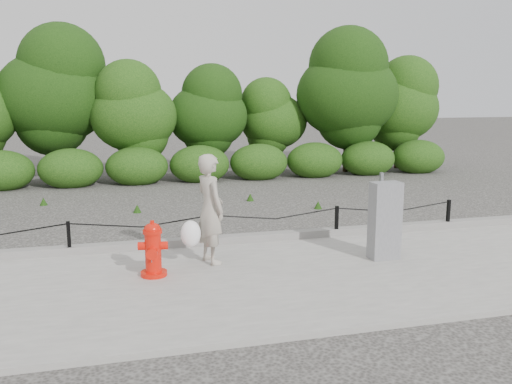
{
  "coord_description": "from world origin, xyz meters",
  "views": [
    {
      "loc": [
        -1.66,
        -9.62,
        2.88
      ],
      "look_at": [
        0.91,
        0.2,
        1.0
      ],
      "focal_mm": 38.0,
      "sensor_mm": 36.0,
      "label": 1
    }
  ],
  "objects": [
    {
      "name": "ground",
      "position": [
        0.0,
        0.0,
        0.0
      ],
      "size": [
        90.0,
        90.0,
        0.0
      ],
      "primitive_type": "plane",
      "color": "#2D2B28",
      "rests_on": "ground"
    },
    {
      "name": "sidewalk",
      "position": [
        0.0,
        -2.0,
        0.04
      ],
      "size": [
        14.0,
        4.0,
        0.08
      ],
      "primitive_type": "cube",
      "color": "gray",
      "rests_on": "ground"
    },
    {
      "name": "curb",
      "position": [
        0.0,
        0.05,
        0.15
      ],
      "size": [
        14.0,
        0.22,
        0.14
      ],
      "primitive_type": "cube",
      "color": "slate",
      "rests_on": "sidewalk"
    },
    {
      "name": "chain_barrier",
      "position": [
        0.0,
        0.0,
        0.46
      ],
      "size": [
        10.06,
        0.06,
        0.6
      ],
      "color": "black",
      "rests_on": "sidewalk"
    },
    {
      "name": "treeline",
      "position": [
        0.25,
        8.93,
        2.62
      ],
      "size": [
        20.39,
        4.0,
        5.04
      ],
      "color": "black",
      "rests_on": "ground"
    },
    {
      "name": "fire_hydrant",
      "position": [
        -1.16,
        -1.48,
        0.5
      ],
      "size": [
        0.47,
        0.49,
        0.87
      ],
      "rotation": [
        0.0,
        0.0,
        -0.16
      ],
      "color": "red",
      "rests_on": "sidewalk"
    },
    {
      "name": "pedestrian",
      "position": [
        -0.21,
        -1.04,
        0.97
      ],
      "size": [
        0.82,
        0.76,
        1.82
      ],
      "rotation": [
        0.0,
        0.0,
        1.88
      ],
      "color": "#A1988A",
      "rests_on": "sidewalk"
    },
    {
      "name": "utility_cabinet",
      "position": [
        2.7,
        -1.56,
        0.74
      ],
      "size": [
        0.51,
        0.37,
        1.45
      ],
      "rotation": [
        0.0,
        0.0,
        0.04
      ],
      "color": "gray",
      "rests_on": "sidewalk"
    }
  ]
}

